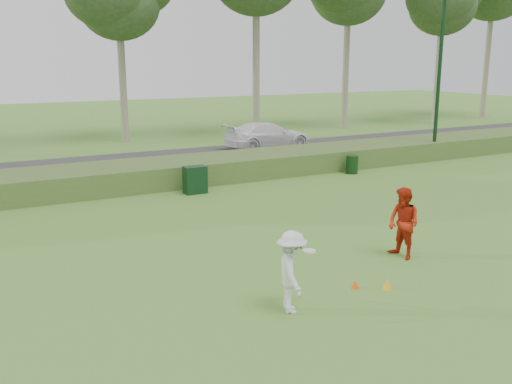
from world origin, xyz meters
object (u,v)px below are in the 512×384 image
player_white (292,272)px  cone_yellow (387,284)px  trash_bin (352,165)px  lamp_post (441,45)px  player_red (403,223)px  car_right (268,135)px  cone_orange (355,284)px  utility_cabinet (195,180)px

player_white → cone_yellow: (2.47, -0.05, -0.72)m
trash_bin → lamp_post: bearing=9.3°
player_red → car_right: player_red is taller
player_white → cone_orange: player_white is taller
car_right → trash_bin: bearing=179.6°
car_right → cone_orange: bearing=156.6°
player_red → cone_orange: size_ratio=9.64×
trash_bin → cone_yellow: bearing=-124.3°
cone_yellow → car_right: car_right is taller
lamp_post → trash_bin: (-5.91, -0.97, -5.19)m
cone_orange → car_right: car_right is taller
player_white → cone_orange: (1.87, 0.32, -0.75)m
cone_orange → lamp_post: bearing=39.5°
cone_yellow → car_right: (7.51, 18.64, 0.66)m
player_white → player_red: (4.18, 1.36, 0.07)m
cone_orange → utility_cabinet: 10.24m
cone_orange → player_white: bearing=-170.3°
player_white → car_right: 21.10m
cone_yellow → player_red: bearing=39.6°
utility_cabinet → player_white: bearing=-101.8°
cone_orange → trash_bin: trash_bin is taller
car_right → lamp_post: bearing=-139.3°
cone_orange → cone_yellow: size_ratio=0.78×
utility_cabinet → car_right: size_ratio=0.21×
player_white → car_right: size_ratio=0.34×
player_red → trash_bin: player_red is taller
player_red → lamp_post: bearing=128.2°
lamp_post → utility_cabinet: 14.46m
lamp_post → player_white: size_ratio=4.86×
lamp_post → cone_orange: 18.80m
cone_yellow → utility_cabinet: bearing=91.1°
cone_orange → cone_yellow: cone_yellow is taller
player_white → player_red: bearing=-52.5°
player_red → trash_bin: (5.67, 9.41, -0.51)m
player_red → cone_yellow: bearing=-54.1°
cone_orange → car_right: (8.10, 18.27, 0.69)m
cone_orange → cone_yellow: 0.70m
lamp_post → player_white: 20.22m
lamp_post → car_right: size_ratio=1.64×
cone_orange → utility_cabinet: bearing=87.8°
lamp_post → utility_cabinet: size_ratio=7.89×
lamp_post → utility_cabinet: (-13.49, -1.21, -5.07)m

